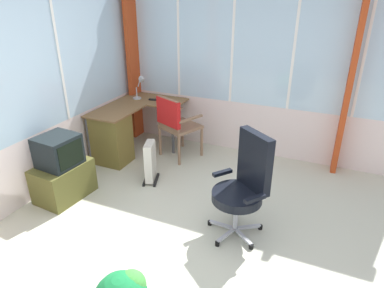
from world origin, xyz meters
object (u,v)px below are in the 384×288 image
Objects in this scene: desk at (115,134)px; space_heater at (150,161)px; tv_remote at (154,100)px; tv_on_stand at (62,171)px; desk_lamp at (142,83)px; office_chair at (245,181)px; wooden_armchair at (174,120)px.

desk is 0.82m from space_heater.
tv_on_stand is at bearing 164.39° from tv_remote.
desk_lamp reaches higher than tv_remote.
tv_on_stand is at bearing 96.71° from office_chair.
desk_lamp reaches higher than desk.
wooden_armchair is at bearing -27.20° from tv_on_stand.
desk_lamp is 2.36× the size of tv_remote.
desk_lamp is 1.92m from tv_on_stand.
tv_remote is at bearing 26.38° from space_heater.
tv_remote is at bearing -102.46° from desk_lamp.
wooden_armchair reaches higher than space_heater.
office_chair is (-1.52, -1.88, -0.16)m from tv_remote.
desk is 0.82m from tv_remote.
tv_on_stand is 1.07m from space_heater.
wooden_armchair reaches higher than tv_remote.
wooden_armchair is (0.39, -0.75, 0.19)m from desk.
desk is 0.94m from desk_lamp.
wooden_armchair is (-0.31, -0.50, -0.15)m from tv_remote.
desk_lamp is 0.45× the size of tv_on_stand.
office_chair is (-0.82, -2.13, 0.18)m from desk.
tv_remote is 1.83m from tv_on_stand.
wooden_armchair is 1.72× the size of space_heater.
desk is 2.46× the size of space_heater.
desk_lamp is 0.32m from tv_remote.
tv_remote is 0.14× the size of office_chair.
office_chair is 2.16m from tv_on_stand.
tv_on_stand is (-1.07, 0.00, -0.05)m from desk.
office_chair reaches higher than tv_remote.
tv_remote is (0.70, -0.25, 0.34)m from desk.
office_chair is at bearing -110.29° from space_heater.
office_chair reaches higher than space_heater.
wooden_armchair is at bearing 48.88° from office_chair.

